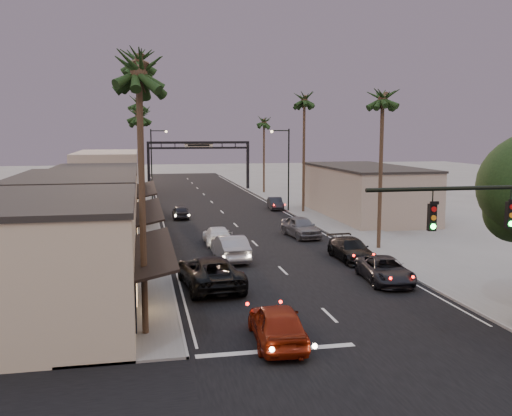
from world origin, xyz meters
name	(u,v)px	position (x,y,z in m)	size (l,w,h in m)	color
ground	(231,220)	(0.00, 40.00, 0.00)	(200.00, 200.00, 0.00)	slate
road	(223,213)	(0.00, 45.00, 0.00)	(14.00, 120.00, 0.02)	black
sidewalk_left	(133,207)	(-9.50, 52.00, 0.06)	(5.00, 92.00, 0.12)	slate
sidewalk_right	(292,203)	(9.50, 52.00, 0.06)	(5.00, 92.00, 0.12)	slate
storefront_near	(46,262)	(-13.00, 12.00, 2.75)	(8.00, 12.00, 5.50)	#C5B696
storefront_mid	(78,217)	(-13.00, 26.00, 2.75)	(8.00, 14.00, 5.50)	gray
storefront_far	(95,196)	(-13.00, 42.00, 2.50)	(8.00, 16.00, 5.00)	#C5B696
storefront_dist	(107,174)	(-13.00, 65.00, 3.00)	(8.00, 20.00, 6.00)	gray
building_right	(365,192)	(14.00, 40.00, 2.50)	(8.00, 18.00, 5.00)	gray
arch	(199,153)	(0.00, 70.00, 5.53)	(15.20, 0.40, 7.27)	black
streetlight_right	(286,163)	(6.92, 45.00, 5.33)	(2.13, 0.30, 9.00)	black
streetlight_left	(154,159)	(-6.92, 58.00, 5.33)	(2.13, 0.30, 9.00)	black
palm_la	(138,62)	(-8.60, 9.00, 11.44)	(3.20, 3.20, 13.20)	#38281C
palm_lb	(138,55)	(-8.60, 22.00, 13.39)	(3.20, 3.20, 15.20)	#38281C
palm_lc	(139,111)	(-8.60, 36.00, 10.47)	(3.20, 3.20, 12.20)	#38281C
palm_ld	(138,100)	(-8.60, 55.00, 12.42)	(3.20, 3.20, 14.20)	#38281C
palm_ra	(383,93)	(8.60, 24.00, 11.44)	(3.20, 3.20, 13.20)	#38281C
palm_rb	(304,96)	(8.60, 44.00, 12.42)	(3.20, 3.20, 14.20)	#38281C
palm_rc	(264,119)	(8.60, 64.00, 10.47)	(3.20, 3.20, 12.20)	#38281C
palm_far	(141,114)	(-8.30, 78.00, 11.44)	(3.20, 3.20, 13.20)	#38281C
oncoming_red	(277,323)	(-3.29, 7.00, 0.84)	(1.99, 4.95, 1.69)	maroon
oncoming_pickup	(210,272)	(-4.97, 16.05, 0.89)	(2.97, 6.43, 1.79)	black
oncoming_silver	(230,248)	(-2.78, 22.64, 0.86)	(1.82, 5.23, 1.72)	gray
oncoming_white	(217,236)	(-2.91, 28.14, 0.71)	(1.98, 4.87, 1.41)	silver
oncoming_dgrey	(181,212)	(-4.75, 42.09, 0.67)	(1.59, 3.94, 1.34)	black
curbside_near	(385,270)	(5.13, 15.15, 0.72)	(2.38, 5.16, 1.43)	black
curbside_black	(351,250)	(5.25, 20.91, 0.74)	(2.08, 5.12, 1.49)	black
curbside_grey	(301,227)	(4.28, 29.92, 0.86)	(2.02, 5.03, 1.71)	#56565B
curbside_far	(275,203)	(6.20, 46.99, 0.67)	(1.42, 4.07, 1.34)	black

